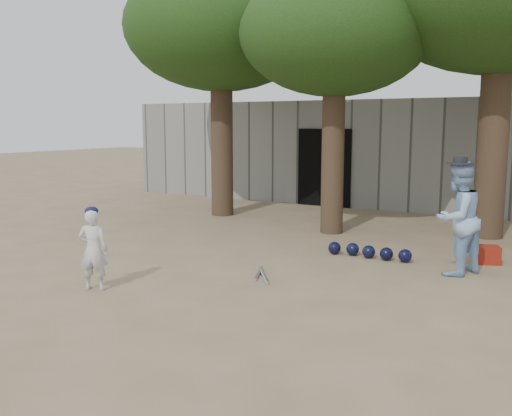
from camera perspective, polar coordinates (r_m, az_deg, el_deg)
The scene contains 8 objects.
ground at distance 9.25m, azimuth -6.42°, elevation -6.34°, with size 70.00×70.00×0.00m, color #937C5E.
boy_player at distance 8.41m, azimuth -15.97°, elevation -4.03°, with size 0.43×0.28×1.17m, color silver.
spectator_blue at distance 9.39m, azimuth 19.50°, elevation -0.99°, with size 0.87×0.67×1.78m, color #95BBE7.
red_bag at distance 10.44m, azimuth 22.04°, elevation -4.35°, with size 0.42×0.32×0.30m, color #9F2415.
back_building at distance 18.28m, azimuth 13.56°, elevation 5.56°, with size 16.00×5.24×3.00m.
helmet_row at distance 10.26m, azimuth 11.23°, elevation -4.30°, with size 1.51×0.31×0.23m.
bat_pile at distance 8.88m, azimuth 0.51°, elevation -6.73°, with size 0.58×0.77×0.06m.
tree_row at distance 13.20m, azimuth 10.04°, elevation 18.52°, with size 11.40×5.80×6.69m.
Camera 1 is at (5.43, -7.10, 2.36)m, focal length 40.00 mm.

